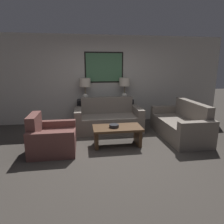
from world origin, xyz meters
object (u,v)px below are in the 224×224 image
object	(u,v)px
console_table	(105,111)
couch_by_back_wall	(108,120)
coffee_table	(117,132)
table_lamp_right	(125,84)
couch_by_side	(180,125)
table_lamp_left	(85,85)
armchair_near_back_wall	(51,139)
decorative_bowl	(114,126)

from	to	relation	value
console_table	couch_by_back_wall	world-z (taller)	couch_by_back_wall
console_table	coffee_table	world-z (taller)	console_table
table_lamp_right	couch_by_side	distance (m)	2.07
table_lamp_left	armchair_near_back_wall	distance (m)	2.24
console_table	table_lamp_right	size ratio (longest dim) A/B	2.62
console_table	couch_by_back_wall	xyz separation A→B (m)	(0.00, -0.69, -0.08)
couch_by_side	armchair_near_back_wall	size ratio (longest dim) A/B	1.88
couch_by_back_wall	decorative_bowl	bearing A→B (deg)	-91.10
couch_by_side	coffee_table	bearing A→B (deg)	-169.01
couch_by_side	decorative_bowl	size ratio (longest dim) A/B	8.44
table_lamp_right	armchair_near_back_wall	size ratio (longest dim) A/B	0.67
couch_by_back_wall	couch_by_side	bearing A→B (deg)	-24.40
table_lamp_right	couch_by_side	size ratio (longest dim) A/B	0.36
console_table	couch_by_side	world-z (taller)	couch_by_side
table_lamp_right	couch_by_back_wall	world-z (taller)	table_lamp_right
table_lamp_left	decorative_bowl	xyz separation A→B (m)	(0.58, -1.82, -0.74)
console_table	decorative_bowl	size ratio (longest dim) A/B	7.86
console_table	coffee_table	xyz separation A→B (m)	(0.06, -1.80, -0.06)
table_lamp_right	couch_by_side	world-z (taller)	table_lamp_right
couch_by_back_wall	table_lamp_right	bearing A→B (deg)	49.03
couch_by_back_wall	coffee_table	size ratio (longest dim) A/B	1.68
coffee_table	armchair_near_back_wall	size ratio (longest dim) A/B	1.12
couch_by_back_wall	armchair_near_back_wall	distance (m)	1.81
table_lamp_right	console_table	bearing A→B (deg)	180.00
table_lamp_left	table_lamp_right	bearing A→B (deg)	0.00
table_lamp_left	coffee_table	size ratio (longest dim) A/B	0.60
table_lamp_left	couch_by_back_wall	bearing A→B (deg)	-49.03
couch_by_back_wall	decorative_bowl	size ratio (longest dim) A/B	8.44
couch_by_side	decorative_bowl	xyz separation A→B (m)	(-1.76, -0.34, 0.17)
coffee_table	table_lamp_left	bearing A→B (deg)	109.94
couch_by_side	armchair_near_back_wall	bearing A→B (deg)	-172.49
decorative_bowl	table_lamp_left	bearing A→B (deg)	107.60
table_lamp_left	couch_by_side	bearing A→B (deg)	-32.31
decorative_bowl	coffee_table	bearing A→B (deg)	11.69
table_lamp_right	decorative_bowl	size ratio (longest dim) A/B	3.00
couch_by_side	armchair_near_back_wall	world-z (taller)	couch_by_side
decorative_bowl	table_lamp_right	bearing A→B (deg)	71.17
couch_by_side	table_lamp_left	bearing A→B (deg)	147.69
table_lamp_right	couch_by_side	bearing A→B (deg)	-52.39
console_table	decorative_bowl	xyz separation A→B (m)	(-0.02, -1.82, 0.09)
table_lamp_left	armchair_near_back_wall	size ratio (longest dim) A/B	0.67
table_lamp_left	coffee_table	distance (m)	2.11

